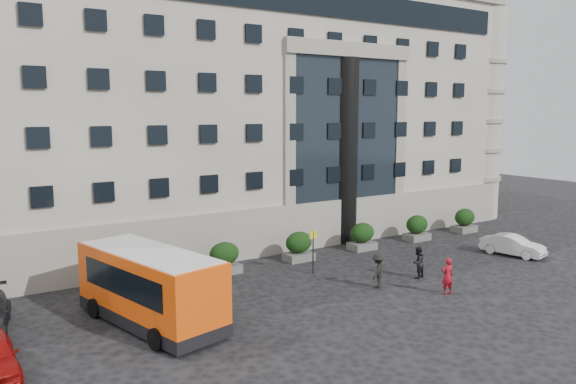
{
  "coord_description": "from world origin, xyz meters",
  "views": [
    {
      "loc": [
        -12.9,
        -20.67,
        9.3
      ],
      "look_at": [
        3.43,
        4.47,
        5.0
      ],
      "focal_mm": 35.0,
      "sensor_mm": 36.0,
      "label": 1
    }
  ],
  "objects_px": {
    "bus_stop_sign": "(313,244)",
    "hedge_e": "(417,228)",
    "hedge_d": "(362,236)",
    "hedge_c": "(299,246)",
    "hedge_b": "(224,258)",
    "pedestrian_c": "(378,271)",
    "pedestrian_b": "(418,262)",
    "pedestrian_a": "(447,276)",
    "white_taxi": "(513,245)",
    "hedge_a": "(136,272)",
    "minibus": "(150,284)",
    "hedge_f": "(465,220)"
  },
  "relations": [
    {
      "from": "bus_stop_sign",
      "to": "hedge_e",
      "type": "bearing_deg",
      "value": 13.92
    },
    {
      "from": "hedge_d",
      "to": "hedge_c",
      "type": "bearing_deg",
      "value": 180.0
    },
    {
      "from": "hedge_b",
      "to": "pedestrian_c",
      "type": "bearing_deg",
      "value": -50.53
    },
    {
      "from": "hedge_b",
      "to": "pedestrian_b",
      "type": "distance_m",
      "value": 11.02
    },
    {
      "from": "hedge_e",
      "to": "pedestrian_b",
      "type": "bearing_deg",
      "value": -135.59
    },
    {
      "from": "pedestrian_a",
      "to": "pedestrian_c",
      "type": "xyz_separation_m",
      "value": [
        -2.25,
        2.76,
        -0.04
      ]
    },
    {
      "from": "white_taxi",
      "to": "pedestrian_b",
      "type": "height_order",
      "value": "pedestrian_b"
    },
    {
      "from": "pedestrian_c",
      "to": "pedestrian_b",
      "type": "bearing_deg",
      "value": 150.3
    },
    {
      "from": "hedge_a",
      "to": "hedge_b",
      "type": "height_order",
      "value": "same"
    },
    {
      "from": "minibus",
      "to": "pedestrian_a",
      "type": "distance_m",
      "value": 14.82
    },
    {
      "from": "hedge_a",
      "to": "minibus",
      "type": "distance_m",
      "value": 5.49
    },
    {
      "from": "hedge_b",
      "to": "hedge_c",
      "type": "relative_size",
      "value": 1.0
    },
    {
      "from": "hedge_b",
      "to": "hedge_c",
      "type": "height_order",
      "value": "same"
    },
    {
      "from": "hedge_d",
      "to": "pedestrian_a",
      "type": "relative_size",
      "value": 0.96
    },
    {
      "from": "hedge_f",
      "to": "hedge_a",
      "type": "bearing_deg",
      "value": 180.0
    },
    {
      "from": "bus_stop_sign",
      "to": "white_taxi",
      "type": "distance_m",
      "value": 13.89
    },
    {
      "from": "hedge_c",
      "to": "hedge_f",
      "type": "height_order",
      "value": "same"
    },
    {
      "from": "hedge_c",
      "to": "hedge_a",
      "type": "bearing_deg",
      "value": 180.0
    },
    {
      "from": "hedge_a",
      "to": "pedestrian_c",
      "type": "relative_size",
      "value": 1.0
    },
    {
      "from": "hedge_a",
      "to": "pedestrian_b",
      "type": "distance_m",
      "value": 15.47
    },
    {
      "from": "hedge_e",
      "to": "pedestrian_a",
      "type": "distance_m",
      "value": 12.32
    },
    {
      "from": "hedge_e",
      "to": "pedestrian_a",
      "type": "relative_size",
      "value": 0.96
    },
    {
      "from": "hedge_d",
      "to": "pedestrian_a",
      "type": "xyz_separation_m",
      "value": [
        -2.51,
        -9.61,
        0.03
      ]
    },
    {
      "from": "pedestrian_b",
      "to": "hedge_d",
      "type": "bearing_deg",
      "value": -117.06
    },
    {
      "from": "white_taxi",
      "to": "pedestrian_a",
      "type": "relative_size",
      "value": 2.1
    },
    {
      "from": "hedge_a",
      "to": "hedge_e",
      "type": "distance_m",
      "value": 20.8
    },
    {
      "from": "hedge_b",
      "to": "pedestrian_a",
      "type": "bearing_deg",
      "value": -50.62
    },
    {
      "from": "bus_stop_sign",
      "to": "pedestrian_a",
      "type": "bearing_deg",
      "value": -62.22
    },
    {
      "from": "hedge_f",
      "to": "white_taxi",
      "type": "distance_m",
      "value": 7.25
    },
    {
      "from": "hedge_a",
      "to": "bus_stop_sign",
      "type": "relative_size",
      "value": 0.73
    },
    {
      "from": "pedestrian_a",
      "to": "pedestrian_b",
      "type": "distance_m",
      "value": 3.0
    },
    {
      "from": "pedestrian_a",
      "to": "minibus",
      "type": "bearing_deg",
      "value": -5.18
    },
    {
      "from": "hedge_d",
      "to": "pedestrian_b",
      "type": "xyz_separation_m",
      "value": [
        -1.67,
        -6.73,
        -0.03
      ]
    },
    {
      "from": "hedge_c",
      "to": "bus_stop_sign",
      "type": "relative_size",
      "value": 0.73
    },
    {
      "from": "bus_stop_sign",
      "to": "pedestrian_b",
      "type": "bearing_deg",
      "value": -41.63
    },
    {
      "from": "hedge_d",
      "to": "hedge_f",
      "type": "relative_size",
      "value": 1.0
    },
    {
      "from": "pedestrian_b",
      "to": "hedge_f",
      "type": "bearing_deg",
      "value": -163.95
    },
    {
      "from": "hedge_e",
      "to": "minibus",
      "type": "height_order",
      "value": "minibus"
    },
    {
      "from": "hedge_a",
      "to": "pedestrian_b",
      "type": "height_order",
      "value": "hedge_a"
    },
    {
      "from": "hedge_f",
      "to": "hedge_d",
      "type": "bearing_deg",
      "value": 180.0
    },
    {
      "from": "hedge_a",
      "to": "hedge_f",
      "type": "distance_m",
      "value": 26.0
    },
    {
      "from": "hedge_a",
      "to": "hedge_e",
      "type": "xyz_separation_m",
      "value": [
        20.8,
        0.0,
        0.0
      ]
    },
    {
      "from": "hedge_a",
      "to": "minibus",
      "type": "relative_size",
      "value": 0.22
    },
    {
      "from": "hedge_e",
      "to": "minibus",
      "type": "relative_size",
      "value": 0.22
    },
    {
      "from": "minibus",
      "to": "white_taxi",
      "type": "xyz_separation_m",
      "value": [
        23.91,
        -1.21,
        -1.16
      ]
    },
    {
      "from": "hedge_f",
      "to": "minibus",
      "type": "relative_size",
      "value": 0.22
    },
    {
      "from": "hedge_c",
      "to": "minibus",
      "type": "height_order",
      "value": "minibus"
    },
    {
      "from": "bus_stop_sign",
      "to": "white_taxi",
      "type": "height_order",
      "value": "bus_stop_sign"
    },
    {
      "from": "hedge_e",
      "to": "hedge_c",
      "type": "bearing_deg",
      "value": 180.0
    },
    {
      "from": "hedge_c",
      "to": "hedge_d",
      "type": "height_order",
      "value": "same"
    }
  ]
}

